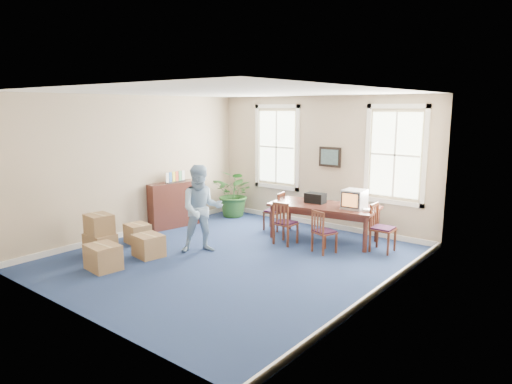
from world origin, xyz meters
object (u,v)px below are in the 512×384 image
Objects in this scene: chair_near_left at (286,223)px; crt_tv at (354,199)px; credenza at (176,204)px; conference_table at (324,222)px; man at (202,209)px; cardboard_boxes at (111,234)px; potted_plant at (235,193)px.

crt_tv is at bearing -144.45° from chair_near_left.
credenza reaches higher than chair_near_left.
crt_tv is 4.40m from credenza.
credenza reaches higher than conference_table.
crt_tv reaches higher than chair_near_left.
credenza is (-1.98, 1.06, -0.33)m from man.
cardboard_boxes is at bearing 177.21° from man.
cardboard_boxes is at bearing -135.33° from conference_table.
crt_tv is 0.38× the size of potted_plant.
potted_plant reaches higher than cardboard_boxes.
conference_table is 3.71m from credenza.
conference_table is at bearing 7.29° from man.
conference_table is 3.04m from potted_plant.
potted_plant is 0.83× the size of cardboard_boxes.
man reaches higher than conference_table.
man reaches higher than potted_plant.
chair_near_left is 1.88m from man.
chair_near_left is at bearing -129.36° from conference_table.
chair_near_left is at bearing 51.53° from cardboard_boxes.
conference_table is 0.92m from crt_tv.
crt_tv is 5.07m from cardboard_boxes.
crt_tv is at bearing -2.56° from man.
chair_near_left is at bearing -145.93° from crt_tv.
potted_plant reaches higher than crt_tv.
credenza is (-4.18, -1.32, -0.44)m from crt_tv.
credenza is (-3.49, -1.26, 0.17)m from conference_table.
man is 3.14m from potted_plant.
credenza is at bearing 107.63° from cardboard_boxes.
potted_plant is at bearing 172.31° from crt_tv.
potted_plant is 4.07m from cardboard_boxes.
conference_table is at bearing -177.56° from crt_tv.
man is (-1.50, -2.32, 0.50)m from conference_table.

